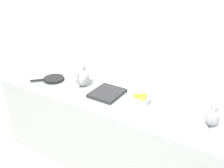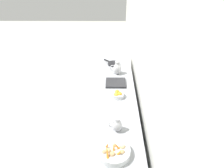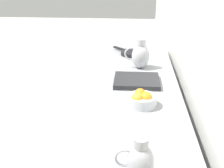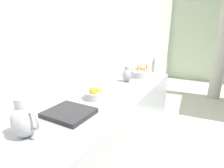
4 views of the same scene
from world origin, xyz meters
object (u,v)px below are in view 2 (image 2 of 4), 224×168
at_px(metal_pitcher_tall, 117,68).
at_px(metal_pitcher_short, 117,125).
at_px(vegetable_colander, 114,152).
at_px(orange_bowl, 118,95).
at_px(skillet_on_counter, 113,64).

relative_size(metal_pitcher_tall, metal_pitcher_short, 1.27).
xyz_separation_m(vegetable_colander, orange_bowl, (-0.06, -1.05, -0.00)).
height_order(vegetable_colander, metal_pitcher_tall, metal_pitcher_tall).
distance_m(vegetable_colander, metal_pitcher_tall, 1.78).
relative_size(orange_bowl, metal_pitcher_tall, 0.74).
bearing_deg(vegetable_colander, metal_pitcher_short, -96.06).
relative_size(vegetable_colander, metal_pitcher_tall, 1.36).
height_order(metal_pitcher_tall, metal_pitcher_short, metal_pitcher_tall).
distance_m(vegetable_colander, orange_bowl, 1.05).
bearing_deg(vegetable_colander, metal_pitcher_tall, -91.96).
bearing_deg(metal_pitcher_short, vegetable_colander, 83.94).
bearing_deg(skillet_on_counter, metal_pitcher_tall, 99.90).
relative_size(vegetable_colander, metal_pitcher_short, 1.72).
bearing_deg(vegetable_colander, skillet_on_counter, -89.84).
height_order(orange_bowl, skillet_on_counter, orange_bowl).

